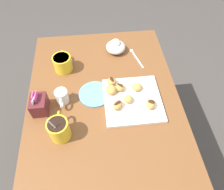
{
  "coord_description": "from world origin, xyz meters",
  "views": [
    {
      "loc": [
        -0.6,
        0.02,
        1.53
      ],
      "look_at": [
        -0.02,
        -0.04,
        0.73
      ],
      "focal_mm": 33.1,
      "sensor_mm": 36.0,
      "label": 1
    }
  ],
  "objects_px": {
    "beignet_3": "(151,104)",
    "beignet_5": "(120,87)",
    "beignet_4": "(117,105)",
    "beignet_6": "(112,82)",
    "pastry_plate_square": "(132,100)",
    "beignet_2": "(111,89)",
    "beignet_0": "(137,87)",
    "cream_pitcher_white": "(62,96)",
    "ice_cream_bowl": "(116,46)",
    "beignet_1": "(128,99)",
    "coffee_mug_yellow_right": "(63,63)",
    "coffee_mug_yellow_left": "(59,129)",
    "sugar_caddy": "(39,105)",
    "saucer_sky_left": "(95,94)",
    "dining_table": "(104,110)"
  },
  "relations": [
    {
      "from": "coffee_mug_yellow_right",
      "to": "beignet_4",
      "type": "distance_m",
      "value": 0.39
    },
    {
      "from": "beignet_0",
      "to": "cream_pitcher_white",
      "type": "bearing_deg",
      "value": 93.78
    },
    {
      "from": "coffee_mug_yellow_right",
      "to": "sugar_caddy",
      "type": "relative_size",
      "value": 1.26
    },
    {
      "from": "beignet_0",
      "to": "beignet_6",
      "type": "height_order",
      "value": "beignet_6"
    },
    {
      "from": "dining_table",
      "to": "beignet_1",
      "type": "relative_size",
      "value": 20.76
    },
    {
      "from": "beignet_1",
      "to": "beignet_2",
      "type": "bearing_deg",
      "value": 49.45
    },
    {
      "from": "beignet_0",
      "to": "beignet_3",
      "type": "relative_size",
      "value": 0.9
    },
    {
      "from": "beignet_3",
      "to": "ice_cream_bowl",
      "type": "bearing_deg",
      "value": 15.43
    },
    {
      "from": "pastry_plate_square",
      "to": "coffee_mug_yellow_right",
      "type": "height_order",
      "value": "coffee_mug_yellow_right"
    },
    {
      "from": "beignet_0",
      "to": "beignet_5",
      "type": "height_order",
      "value": "beignet_5"
    },
    {
      "from": "coffee_mug_yellow_left",
      "to": "beignet_3",
      "type": "bearing_deg",
      "value": -77.23
    },
    {
      "from": "beignet_3",
      "to": "beignet_0",
      "type": "bearing_deg",
      "value": 22.63
    },
    {
      "from": "coffee_mug_yellow_right",
      "to": "beignet_3",
      "type": "bearing_deg",
      "value": -126.27
    },
    {
      "from": "cream_pitcher_white",
      "to": "beignet_3",
      "type": "height_order",
      "value": "cream_pitcher_white"
    },
    {
      "from": "pastry_plate_square",
      "to": "cream_pitcher_white",
      "type": "bearing_deg",
      "value": 83.97
    },
    {
      "from": "cream_pitcher_white",
      "to": "ice_cream_bowl",
      "type": "bearing_deg",
      "value": -41.93
    },
    {
      "from": "sugar_caddy",
      "to": "beignet_3",
      "type": "bearing_deg",
      "value": -95.23
    },
    {
      "from": "coffee_mug_yellow_left",
      "to": "cream_pitcher_white",
      "type": "height_order",
      "value": "coffee_mug_yellow_left"
    },
    {
      "from": "beignet_1",
      "to": "beignet_4",
      "type": "distance_m",
      "value": 0.06
    },
    {
      "from": "beignet_5",
      "to": "beignet_0",
      "type": "bearing_deg",
      "value": -92.66
    },
    {
      "from": "coffee_mug_yellow_right",
      "to": "beignet_2",
      "type": "distance_m",
      "value": 0.31
    },
    {
      "from": "coffee_mug_yellow_right",
      "to": "saucer_sky_left",
      "type": "height_order",
      "value": "coffee_mug_yellow_right"
    },
    {
      "from": "coffee_mug_yellow_right",
      "to": "beignet_1",
      "type": "xyz_separation_m",
      "value": [
        -0.26,
        -0.31,
        -0.01
      ]
    },
    {
      "from": "beignet_5",
      "to": "beignet_6",
      "type": "distance_m",
      "value": 0.06
    },
    {
      "from": "beignet_5",
      "to": "coffee_mug_yellow_right",
      "type": "bearing_deg",
      "value": 56.16
    },
    {
      "from": "sugar_caddy",
      "to": "saucer_sky_left",
      "type": "bearing_deg",
      "value": -76.63
    },
    {
      "from": "cream_pitcher_white",
      "to": "beignet_5",
      "type": "bearing_deg",
      "value": -84.32
    },
    {
      "from": "coffee_mug_yellow_right",
      "to": "saucer_sky_left",
      "type": "xyz_separation_m",
      "value": [
        -0.19,
        -0.16,
        -0.04
      ]
    },
    {
      "from": "cream_pitcher_white",
      "to": "beignet_1",
      "type": "distance_m",
      "value": 0.31
    },
    {
      "from": "beignet_4",
      "to": "beignet_6",
      "type": "distance_m",
      "value": 0.14
    },
    {
      "from": "beignet_6",
      "to": "beignet_0",
      "type": "bearing_deg",
      "value": -111.22
    },
    {
      "from": "beignet_0",
      "to": "beignet_1",
      "type": "distance_m",
      "value": 0.09
    },
    {
      "from": "beignet_3",
      "to": "beignet_6",
      "type": "xyz_separation_m",
      "value": [
        0.15,
        0.16,
        -0.0
      ]
    },
    {
      "from": "ice_cream_bowl",
      "to": "beignet_0",
      "type": "distance_m",
      "value": 0.31
    },
    {
      "from": "beignet_5",
      "to": "beignet_6",
      "type": "height_order",
      "value": "beignet_5"
    },
    {
      "from": "beignet_1",
      "to": "beignet_2",
      "type": "distance_m",
      "value": 0.1
    },
    {
      "from": "beignet_3",
      "to": "beignet_5",
      "type": "relative_size",
      "value": 1.27
    },
    {
      "from": "sugar_caddy",
      "to": "beignet_4",
      "type": "bearing_deg",
      "value": -95.72
    },
    {
      "from": "coffee_mug_yellow_left",
      "to": "coffee_mug_yellow_right",
      "type": "relative_size",
      "value": 1.14
    },
    {
      "from": "pastry_plate_square",
      "to": "coffee_mug_yellow_right",
      "type": "xyz_separation_m",
      "value": [
        0.25,
        0.33,
        0.04
      ]
    },
    {
      "from": "sugar_caddy",
      "to": "beignet_6",
      "type": "xyz_separation_m",
      "value": [
        0.11,
        -0.34,
        -0.01
      ]
    },
    {
      "from": "ice_cream_bowl",
      "to": "beignet_2",
      "type": "distance_m",
      "value": 0.31
    },
    {
      "from": "saucer_sky_left",
      "to": "beignet_6",
      "type": "height_order",
      "value": "beignet_6"
    },
    {
      "from": "pastry_plate_square",
      "to": "coffee_mug_yellow_right",
      "type": "bearing_deg",
      "value": 53.05
    },
    {
      "from": "dining_table",
      "to": "sugar_caddy",
      "type": "height_order",
      "value": "sugar_caddy"
    },
    {
      "from": "coffee_mug_yellow_left",
      "to": "beignet_4",
      "type": "xyz_separation_m",
      "value": [
        0.1,
        -0.26,
        -0.02
      ]
    },
    {
      "from": "sugar_caddy",
      "to": "ice_cream_bowl",
      "type": "height_order",
      "value": "sugar_caddy"
    },
    {
      "from": "coffee_mug_yellow_right",
      "to": "cream_pitcher_white",
      "type": "xyz_separation_m",
      "value": [
        -0.22,
        -0.0,
        -0.01
      ]
    },
    {
      "from": "beignet_0",
      "to": "beignet_3",
      "type": "height_order",
      "value": "beignet_3"
    },
    {
      "from": "pastry_plate_square",
      "to": "beignet_2",
      "type": "height_order",
      "value": "beignet_2"
    }
  ]
}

